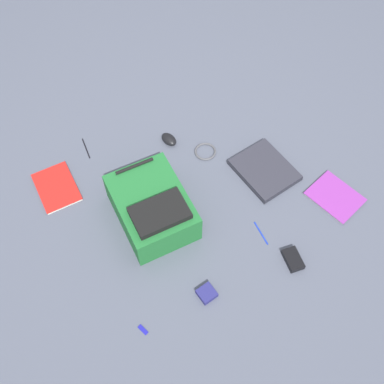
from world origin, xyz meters
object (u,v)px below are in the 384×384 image
(computer_mouse, at_px, (169,139))
(pen_blue, at_px, (86,148))
(laptop, at_px, (265,170))
(cable_coil, at_px, (205,152))
(power_brick, at_px, (293,259))
(earbud_pouch, at_px, (207,293))
(backpack, at_px, (153,208))
(pen_black, at_px, (261,233))
(book_comic, at_px, (335,197))
(usb_stick, at_px, (143,330))
(book_blue, at_px, (57,188))

(computer_mouse, bearing_deg, pen_blue, 144.30)
(laptop, distance_m, cable_coil, 0.33)
(computer_mouse, height_order, power_brick, computer_mouse)
(pen_blue, xyz_separation_m, earbud_pouch, (-0.00, -1.03, 0.01))
(computer_mouse, xyz_separation_m, pen_blue, (-0.38, 0.24, -0.02))
(backpack, bearing_deg, pen_black, -47.30)
(book_comic, distance_m, earbud_pouch, 0.82)
(computer_mouse, bearing_deg, laptop, -62.76)
(laptop, relative_size, pen_blue, 2.27)
(usb_stick, bearing_deg, book_comic, -2.41)
(cable_coil, bearing_deg, pen_black, -99.67)
(backpack, distance_m, pen_black, 0.53)
(pen_black, height_order, usb_stick, same)
(book_blue, height_order, cable_coil, book_blue)
(book_comic, xyz_separation_m, usb_stick, (-1.14, 0.05, -0.00))
(book_comic, distance_m, cable_coil, 0.70)
(computer_mouse, bearing_deg, earbud_pouch, -119.08)
(book_blue, bearing_deg, usb_stick, -94.45)
(computer_mouse, xyz_separation_m, pen_black, (0.02, -0.71, -0.02))
(book_blue, distance_m, book_comic, 1.40)
(pen_blue, bearing_deg, computer_mouse, -32.22)
(cable_coil, relative_size, pen_black, 0.88)
(cable_coil, distance_m, pen_blue, 0.64)
(pen_black, bearing_deg, book_comic, -10.50)
(book_comic, distance_m, usb_stick, 1.14)
(book_comic, xyz_separation_m, pen_blue, (-0.82, 1.03, -0.00))
(power_brick, height_order, pen_black, power_brick)
(backpack, distance_m, pen_blue, 0.58)
(book_blue, bearing_deg, pen_black, -52.01)
(laptop, bearing_deg, earbud_pouch, -153.04)
(book_comic, bearing_deg, pen_blue, 128.58)
(backpack, xyz_separation_m, earbud_pouch, (-0.04, -0.46, -0.08))
(backpack, height_order, computer_mouse, backpack)
(usb_stick, bearing_deg, pen_black, 2.51)
(book_comic, relative_size, computer_mouse, 2.72)
(laptop, relative_size, computer_mouse, 3.26)
(laptop, xyz_separation_m, pen_black, (-0.25, -0.26, -0.01))
(backpack, relative_size, book_blue, 1.67)
(pen_blue, bearing_deg, book_comic, -51.42)
(power_brick, bearing_deg, cable_coil, 84.30)
(power_brick, distance_m, pen_black, 0.20)
(power_brick, height_order, usb_stick, power_brick)
(cable_coil, relative_size, pen_blue, 0.82)
(book_comic, relative_size, usb_stick, 5.32)
(book_blue, relative_size, pen_black, 2.18)
(earbud_pouch, bearing_deg, computer_mouse, 64.40)
(book_comic, bearing_deg, power_brick, -164.17)
(power_brick, distance_m, pen_blue, 1.22)
(backpack, distance_m, power_brick, 0.69)
(computer_mouse, distance_m, usb_stick, 1.02)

